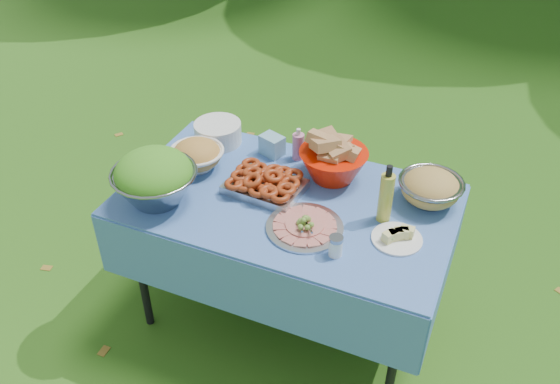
# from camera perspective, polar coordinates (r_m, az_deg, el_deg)

# --- Properties ---
(ground) EXTENTS (80.00, 80.00, 0.00)m
(ground) POSITION_cam_1_polar(r_m,az_deg,el_deg) (3.15, 0.55, -11.70)
(ground) COLOR #133A0A
(ground) RESTS_ON ground
(picnic_table) EXTENTS (1.46, 0.86, 0.76)m
(picnic_table) POSITION_cam_1_polar(r_m,az_deg,el_deg) (2.87, 0.60, -6.67)
(picnic_table) COLOR #7FC0F4
(picnic_table) RESTS_ON ground
(salad_bowl) EXTENTS (0.47, 0.47, 0.24)m
(salad_bowl) POSITION_cam_1_polar(r_m,az_deg,el_deg) (2.60, -12.01, 1.37)
(salad_bowl) COLOR gray
(salad_bowl) RESTS_ON picnic_table
(pasta_bowl_white) EXTENTS (0.29, 0.29, 0.14)m
(pasta_bowl_white) POSITION_cam_1_polar(r_m,az_deg,el_deg) (2.81, -8.02, 3.58)
(pasta_bowl_white) COLOR white
(pasta_bowl_white) RESTS_ON picnic_table
(plate_stack) EXTENTS (0.25, 0.25, 0.11)m
(plate_stack) POSITION_cam_1_polar(r_m,az_deg,el_deg) (3.01, -6.00, 5.71)
(plate_stack) COLOR white
(plate_stack) RESTS_ON picnic_table
(wipes_box) EXTENTS (0.13, 0.11, 0.10)m
(wipes_box) POSITION_cam_1_polar(r_m,az_deg,el_deg) (2.89, -0.77, 4.53)
(wipes_box) COLOR #76ACC7
(wipes_box) RESTS_ON picnic_table
(sanitizer_bottle) EXTENTS (0.07, 0.07, 0.16)m
(sanitizer_bottle) POSITION_cam_1_polar(r_m,az_deg,el_deg) (2.85, 1.78, 4.66)
(sanitizer_bottle) COLOR #CB759D
(sanitizer_bottle) RESTS_ON picnic_table
(bread_bowl) EXTENTS (0.41, 0.41, 0.21)m
(bread_bowl) POSITION_cam_1_polar(r_m,az_deg,el_deg) (2.71, 5.17, 3.28)
(bread_bowl) COLOR red
(bread_bowl) RESTS_ON picnic_table
(pasta_bowl_steel) EXTENTS (0.33, 0.33, 0.15)m
(pasta_bowl_steel) POSITION_cam_1_polar(r_m,az_deg,el_deg) (2.65, 14.29, 0.43)
(pasta_bowl_steel) COLOR gray
(pasta_bowl_steel) RESTS_ON picnic_table
(fried_tray) EXTENTS (0.35, 0.26, 0.08)m
(fried_tray) POSITION_cam_1_polar(r_m,az_deg,el_deg) (2.65, -1.47, 0.85)
(fried_tray) COLOR #ADACB0
(fried_tray) RESTS_ON picnic_table
(charcuterie_platter) EXTENTS (0.40, 0.40, 0.07)m
(charcuterie_platter) POSITION_cam_1_polar(r_m,az_deg,el_deg) (2.45, 2.41, -2.85)
(charcuterie_platter) COLOR silver
(charcuterie_platter) RESTS_ON picnic_table
(oil_bottle) EXTENTS (0.08, 0.08, 0.27)m
(oil_bottle) POSITION_cam_1_polar(r_m,az_deg,el_deg) (2.47, 10.19, -0.13)
(oil_bottle) COLOR gold
(oil_bottle) RESTS_ON picnic_table
(cheese_plate) EXTENTS (0.22, 0.22, 0.06)m
(cheese_plate) POSITION_cam_1_polar(r_m,az_deg,el_deg) (2.44, 11.24, -4.03)
(cheese_plate) COLOR white
(cheese_plate) RESTS_ON picnic_table
(shaker) EXTENTS (0.07, 0.07, 0.09)m
(shaker) POSITION_cam_1_polar(r_m,az_deg,el_deg) (2.33, 5.38, -5.19)
(shaker) COLOR white
(shaker) RESTS_ON picnic_table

